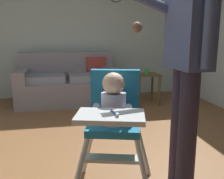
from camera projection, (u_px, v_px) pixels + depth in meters
The scene contains 7 objects.
ground at pixel (87, 167), 2.42m from camera, with size 6.28×7.13×0.10m, color brown.
wall_far at pixel (70, 23), 4.81m from camera, with size 5.48×0.06×2.74m, color silver.
couch at pixel (68, 83), 4.51m from camera, with size 1.67×0.86×0.86m.
high_chair at pixel (114, 112), 1.82m from camera, with size 0.74×0.83×0.92m.
adult_standing at pixel (187, 62), 1.86m from camera, with size 0.52×0.49×1.70m.
side_table at pixel (146, 82), 4.37m from camera, with size 0.40×0.40×0.52m.
sippy_cup at pixel (147, 71), 4.33m from camera, with size 0.07×0.07×0.10m, color green.
Camera 1 is at (-0.19, -2.22, 1.15)m, focal length 41.65 mm.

